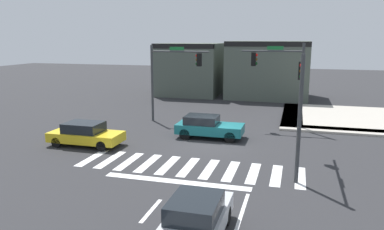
{
  "coord_description": "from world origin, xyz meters",
  "views": [
    {
      "loc": [
        4.98,
        -21.58,
        6.34
      ],
      "look_at": [
        -0.82,
        -0.89,
        1.89
      ],
      "focal_mm": 35.04,
      "sensor_mm": 36.0,
      "label": 1
    }
  ],
  "objects": [
    {
      "name": "ground_plane",
      "position": [
        0.0,
        0.0,
        0.0
      ],
      "size": [
        120.0,
        120.0,
        0.0
      ],
      "primitive_type": "plane",
      "color": "#2B2B2D"
    },
    {
      "name": "crosswalk_near",
      "position": [
        -0.0,
        -4.5,
        0.0
      ],
      "size": [
        11.25,
        2.89,
        0.01
      ],
      "color": "silver",
      "rests_on": "ground_plane"
    },
    {
      "name": "bike_detector_marking",
      "position": [
        2.16,
        -8.66,
        0.0
      ],
      "size": [
        1.18,
        1.18,
        0.01
      ],
      "color": "yellow",
      "rests_on": "ground_plane"
    },
    {
      "name": "curb_corner_northeast",
      "position": [
        8.49,
        9.42,
        0.07
      ],
      "size": [
        10.0,
        10.6,
        0.15
      ],
      "color": "#B2AA9E",
      "rests_on": "ground_plane"
    },
    {
      "name": "storefront_row",
      "position": [
        -1.77,
        19.37,
        2.95
      ],
      "size": [
        16.18,
        6.85,
        5.98
      ],
      "color": "#4C564C",
      "rests_on": "ground_plane"
    },
    {
      "name": "traffic_signal_northwest",
      "position": [
        -4.01,
        5.0,
        3.97
      ],
      "size": [
        4.52,
        0.32,
        5.81
      ],
      "color": "#383A3D",
      "rests_on": "ground_plane"
    },
    {
      "name": "traffic_signal_southeast",
      "position": [
        5.2,
        -3.1,
        3.94
      ],
      "size": [
        0.32,
        5.92,
        5.68
      ],
      "rotation": [
        0.0,
        0.0,
        1.57
      ],
      "color": "#383A3D",
      "rests_on": "ground_plane"
    },
    {
      "name": "traffic_signal_northeast",
      "position": [
        3.88,
        5.2,
        4.04
      ],
      "size": [
        4.28,
        0.32,
        6.0
      ],
      "rotation": [
        0.0,
        0.0,
        3.14
      ],
      "color": "#383A3D",
      "rests_on": "ground_plane"
    },
    {
      "name": "car_teal",
      "position": [
        -0.37,
        1.25,
        0.74
      ],
      "size": [
        4.25,
        1.86,
        1.43
      ],
      "color": "#196B70",
      "rests_on": "ground_plane"
    },
    {
      "name": "car_yellow",
      "position": [
        -6.99,
        -2.47,
        0.71
      ],
      "size": [
        4.33,
        1.87,
        1.4
      ],
      "rotation": [
        0.0,
        0.0,
        3.14
      ],
      "color": "gold",
      "rests_on": "ground_plane"
    },
    {
      "name": "car_silver",
      "position": [
        2.15,
        -11.29,
        0.73
      ],
      "size": [
        1.72,
        4.61,
        1.47
      ],
      "rotation": [
        0.0,
        0.0,
        1.57
      ],
      "color": "#B7BABF",
      "rests_on": "ground_plane"
    }
  ]
}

